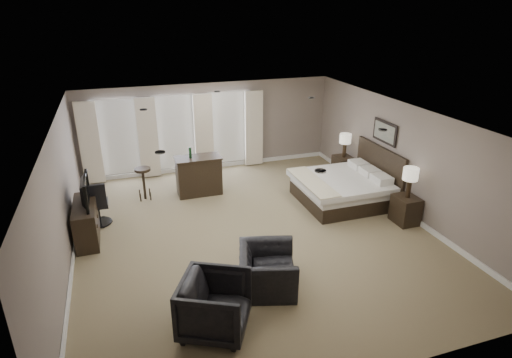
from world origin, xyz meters
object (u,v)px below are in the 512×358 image
object	(u,v)px
bed	(341,177)
bar_stool_left	(144,184)
armchair_far	(215,303)
desk_chair	(97,203)
nightstand_near	(405,210)
bar_stool_right	(184,174)
nightstand_far	(343,167)
dresser	(86,222)
lamp_near	(409,183)
lamp_far	(345,146)
armchair_near	(267,264)
tv	(83,202)
bar_counter	(199,175)

from	to	relation	value
bed	bar_stool_left	distance (m)	5.02
armchair_far	desk_chair	xyz separation A→B (m)	(-1.73, 4.23, 0.02)
armchair_far	desk_chair	size ratio (longest dim) A/B	0.95
nightstand_near	bar_stool_right	size ratio (longest dim) A/B	0.94
nightstand_far	dresser	xyz separation A→B (m)	(-6.92, -1.38, 0.09)
nightstand_near	nightstand_far	bearing A→B (deg)	90.00
nightstand_far	lamp_near	xyz separation A→B (m)	(0.00, -2.90, 0.68)
armchair_far	nightstand_near	bearing A→B (deg)	-40.06
bed	armchair_far	world-z (taller)	bed
nightstand_near	lamp_far	world-z (taller)	lamp_far
lamp_far	bar_stool_right	size ratio (longest dim) A/B	0.99
dresser	armchair_near	size ratio (longest dim) A/B	1.25
armchair_near	desk_chair	distance (m)	4.49
bed	tv	xyz separation A→B (m)	(-6.03, 0.07, 0.20)
lamp_far	armchair_far	distance (m)	7.04
desk_chair	lamp_near	bearing A→B (deg)	161.88
dresser	tv	xyz separation A→B (m)	(0.00, 0.00, 0.48)
nightstand_far	bar_stool_right	distance (m)	4.56
nightstand_far	desk_chair	world-z (taller)	desk_chair
dresser	lamp_far	bearing A→B (deg)	11.25
nightstand_far	tv	xyz separation A→B (m)	(-6.92, -1.38, 0.56)
nightstand_near	lamp_far	bearing A→B (deg)	90.00
nightstand_near	bar_stool_right	distance (m)	5.84
tv	armchair_near	size ratio (longest dim) A/B	0.92
lamp_far	bar_stool_right	bearing A→B (deg)	169.13
desk_chair	nightstand_near	bearing A→B (deg)	161.88
nightstand_near	dresser	xyz separation A→B (m)	(-6.92, 1.52, 0.09)
bar_counter	desk_chair	xyz separation A→B (m)	(-2.53, -0.95, 0.02)
bar_stool_left	lamp_near	bearing A→B (deg)	-29.98
bar_stool_left	nightstand_far	bearing A→B (deg)	-3.28
lamp_near	armchair_near	xyz separation A→B (m)	(-3.85, -1.30, -0.50)
lamp_near	bed	bearing A→B (deg)	121.54
bed	bar_counter	bearing A→B (deg)	153.16
lamp_near	bar_stool_left	size ratio (longest dim) A/B	0.83
armchair_near	tv	bearing A→B (deg)	64.23
bed	tv	world-z (taller)	bed
lamp_far	bar_stool_left	world-z (taller)	lamp_far
tv	lamp_near	bearing A→B (deg)	-102.42
dresser	bar_stool_right	bearing A→B (deg)	42.43
dresser	tv	distance (m)	0.48
bar_stool_right	desk_chair	distance (m)	2.75
dresser	desk_chair	world-z (taller)	desk_chair
tv	nightstand_far	bearing A→B (deg)	-78.75
armchair_far	bar_stool_right	xyz separation A→B (m)	(0.49, 5.82, -0.17)
lamp_near	nightstand_near	bearing A→B (deg)	0.00
tv	bar_stool_left	size ratio (longest dim) A/B	1.23
bed	nightstand_far	size ratio (longest dim) A/B	3.36
lamp_far	bar_stool_right	world-z (taller)	lamp_far
nightstand_far	lamp_near	distance (m)	2.98
bar_counter	bar_stool_right	size ratio (longest dim) A/B	1.73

